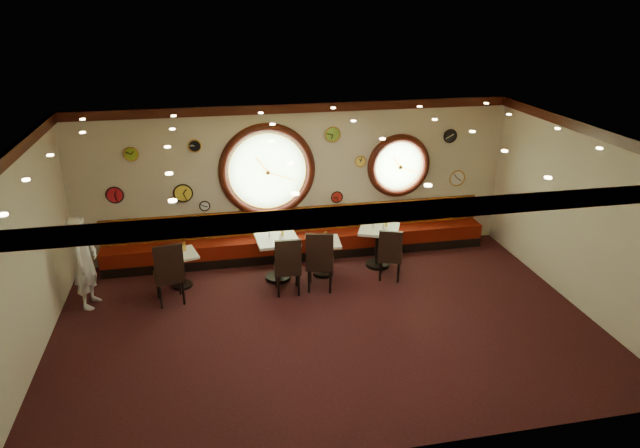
{
  "coord_description": "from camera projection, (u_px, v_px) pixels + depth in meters",
  "views": [
    {
      "loc": [
        -1.76,
        -8.14,
        5.18
      ],
      "look_at": [
        0.05,
        0.8,
        1.5
      ],
      "focal_mm": 32.0,
      "sensor_mm": 36.0,
      "label": 1
    }
  ],
  "objects": [
    {
      "name": "floor",
      "position": [
        326.0,
        323.0,
        9.66
      ],
      "size": [
        9.0,
        6.0,
        0.0
      ],
      "primitive_type": "cube",
      "color": "black",
      "rests_on": "ground"
    },
    {
      "name": "ceiling",
      "position": [
        327.0,
        138.0,
        8.46
      ],
      "size": [
        9.0,
        6.0,
        0.02
      ],
      "primitive_type": "cube",
      "color": "#B07D31",
      "rests_on": "wall_back"
    },
    {
      "name": "wall_back",
      "position": [
        297.0,
        181.0,
        11.79
      ],
      "size": [
        9.0,
        0.02,
        3.2
      ],
      "primitive_type": "cube",
      "color": "beige",
      "rests_on": "floor"
    },
    {
      "name": "wall_front",
      "position": [
        383.0,
        341.0,
        6.33
      ],
      "size": [
        9.0,
        0.02,
        3.2
      ],
      "primitive_type": "cube",
      "color": "beige",
      "rests_on": "floor"
    },
    {
      "name": "wall_left",
      "position": [
        23.0,
        261.0,
        8.23
      ],
      "size": [
        0.02,
        6.0,
        3.2
      ],
      "primitive_type": "cube",
      "color": "beige",
      "rests_on": "floor"
    },
    {
      "name": "wall_right",
      "position": [
        580.0,
        217.0,
        9.89
      ],
      "size": [
        0.02,
        6.0,
        3.2
      ],
      "primitive_type": "cube",
      "color": "beige",
      "rests_on": "floor"
    },
    {
      "name": "molding_back",
      "position": [
        296.0,
        108.0,
        11.18
      ],
      "size": [
        9.0,
        0.1,
        0.18
      ],
      "primitive_type": "cube",
      "color": "#341009",
      "rests_on": "wall_back"
    },
    {
      "name": "molding_front",
      "position": [
        388.0,
        213.0,
        5.82
      ],
      "size": [
        9.0,
        0.1,
        0.18
      ],
      "primitive_type": "cube",
      "color": "#341009",
      "rests_on": "wall_back"
    },
    {
      "name": "molding_left",
      "position": [
        5.0,
        160.0,
        7.68
      ],
      "size": [
        0.1,
        6.0,
        0.18
      ],
      "primitive_type": "cube",
      "color": "#341009",
      "rests_on": "wall_back"
    },
    {
      "name": "molding_right",
      "position": [
        593.0,
        131.0,
        9.31
      ],
      "size": [
        0.1,
        6.0,
        0.18
      ],
      "primitive_type": "cube",
      "color": "#341009",
      "rests_on": "wall_back"
    },
    {
      "name": "banquette_base",
      "position": [
        300.0,
        252.0,
        12.1
      ],
      "size": [
        8.0,
        0.55,
        0.2
      ],
      "primitive_type": "cube",
      "color": "black",
      "rests_on": "floor"
    },
    {
      "name": "banquette_seat",
      "position": [
        300.0,
        241.0,
        12.0
      ],
      "size": [
        8.0,
        0.55,
        0.3
      ],
      "primitive_type": "cube",
      "color": "#5D1007",
      "rests_on": "banquette_base"
    },
    {
      "name": "banquette_back",
      "position": [
        298.0,
        220.0,
        12.05
      ],
      "size": [
        8.0,
        0.1,
        0.55
      ],
      "primitive_type": "cube",
      "color": "#601007",
      "rests_on": "wall_back"
    },
    {
      "name": "porthole_left_glass",
      "position": [
        267.0,
        171.0,
        11.58
      ],
      "size": [
        1.66,
        0.02,
        1.66
      ],
      "primitive_type": "cylinder",
      "rotation": [
        1.57,
        0.0,
        0.0
      ],
      "color": "#9FCE7B",
      "rests_on": "wall_back"
    },
    {
      "name": "porthole_left_frame",
      "position": [
        267.0,
        171.0,
        11.57
      ],
      "size": [
        1.98,
        0.18,
        1.98
      ],
      "primitive_type": "torus",
      "rotation": [
        1.57,
        0.0,
        0.0
      ],
      "color": "#341009",
      "rests_on": "wall_back"
    },
    {
      "name": "porthole_left_ring",
      "position": [
        268.0,
        172.0,
        11.54
      ],
      "size": [
        1.61,
        0.03,
        1.61
      ],
      "primitive_type": "torus",
      "rotation": [
        1.57,
        0.0,
        0.0
      ],
      "color": "gold",
      "rests_on": "wall_back"
    },
    {
      "name": "porthole_right_glass",
      "position": [
        398.0,
        166.0,
        12.11
      ],
      "size": [
        1.1,
        0.02,
        1.1
      ],
      "primitive_type": "cylinder",
      "rotation": [
        1.57,
        0.0,
        0.0
      ],
      "color": "#9FCE7B",
      "rests_on": "wall_back"
    },
    {
      "name": "porthole_right_frame",
      "position": [
        399.0,
        166.0,
        12.1
      ],
      "size": [
        1.38,
        0.18,
        1.38
      ],
      "primitive_type": "torus",
      "rotation": [
        1.57,
        0.0,
        0.0
      ],
      "color": "#341009",
      "rests_on": "wall_back"
    },
    {
      "name": "porthole_right_ring",
      "position": [
        399.0,
        166.0,
        12.07
      ],
      "size": [
        1.09,
        0.03,
        1.09
      ],
      "primitive_type": "torus",
      "rotation": [
        1.57,
        0.0,
        0.0
      ],
      "color": "gold",
      "rests_on": "wall_back"
    },
    {
      "name": "wall_clock_0",
      "position": [
        195.0,
        146.0,
        11.07
      ],
      "size": [
        0.24,
        0.03,
        0.24
      ],
      "primitive_type": "cylinder",
      "rotation": [
        1.57,
        0.0,
        0.0
      ],
      "color": "black",
      "rests_on": "wall_back"
    },
    {
      "name": "wall_clock_1",
      "position": [
        360.0,
        161.0,
        11.87
      ],
      "size": [
        0.22,
        0.03,
        0.22
      ],
      "primitive_type": "cylinder",
      "rotation": [
        1.57,
        0.0,
        0.0
      ],
      "color": "#F4DC51",
      "rests_on": "wall_back"
    },
    {
      "name": "wall_clock_2",
      "position": [
        333.0,
        134.0,
        11.54
      ],
      "size": [
        0.3,
        0.03,
        0.3
      ],
      "primitive_type": "cylinder",
      "rotation": [
        1.57,
        0.0,
        0.0
      ],
      "color": "#81B338",
      "rests_on": "wall_back"
    },
    {
      "name": "wall_clock_3",
      "position": [
        205.0,
        206.0,
        11.55
      ],
      "size": [
        0.2,
        0.03,
        0.2
      ],
      "primitive_type": "cylinder",
      "rotation": [
        1.57,
        0.0,
        0.0
      ],
      "color": "white",
      "rests_on": "wall_back"
    },
    {
      "name": "wall_clock_4",
      "position": [
        131.0,
        154.0,
        10.88
      ],
      "size": [
        0.26,
        0.03,
        0.26
      ],
      "primitive_type": "cylinder",
      "rotation": [
        1.57,
        0.0,
        0.0
      ],
      "color": "#8CBC25",
      "rests_on": "wall_back"
    },
    {
      "name": "wall_clock_5",
      "position": [
        337.0,
        197.0,
        12.06
      ],
      "size": [
        0.24,
        0.03,
        0.24
      ],
      "primitive_type": "cylinder",
      "rotation": [
        1.57,
        0.0,
        0.0
      ],
      "color": "red",
      "rests_on": "wall_back"
    },
    {
      "name": "wall_clock_6",
      "position": [
        115.0,
        195.0,
        11.11
      ],
      "size": [
        0.32,
        0.03,
        0.32
      ],
      "primitive_type": "cylinder",
      "rotation": [
        1.57,
        0.0,
        0.0
      ],
      "color": "red",
      "rests_on": "wall_back"
    },
    {
      "name": "wall_clock_7",
      "position": [
        183.0,
        193.0,
        11.37
      ],
      "size": [
        0.36,
        0.03,
        0.36
      ],
      "primitive_type": "cylinder",
      "rotation": [
        1.57,
        0.0,
        0.0
      ],
      "color": "yellow",
      "rests_on": "wall_back"
    },
    {
      "name": "wall_clock_8",
      "position": [
        450.0,
        136.0,
        12.06
      ],
      "size": [
        0.28,
        0.03,
        0.28
      ],
      "primitive_type": "cylinder",
      "rotation": [
        1.57,
        0.0,
        0.0
      ],
      "color": "black",
      "rests_on": "wall_back"
    },
    {
      "name": "wall_clock_9",
      "position": [
        457.0,
        178.0,
        12.46
      ],
      "size": [
        0.34,
        0.03,
        0.34
      ],
      "primitive_type": "cylinder",
      "rotation": [
        1.57,
        0.0,
        0.0
      ],
      "color": "white",
      "rests_on": "wall_back"
    },
    {
      "name": "table_a",
      "position": [
        180.0,
        266.0,
        10.74
      ],
      "size": [
        0.76,
        0.76,
        0.69
      ],
      "color": "black",
      "rests_on": "floor"
    },
    {
      "name": "table_b",
      "position": [
        278.0,
        253.0,
        10.98
      ],
      "size": [
        0.83,
        0.83,
        0.87
      ],
      "color": "black",
      "rests_on": "floor"
    },
    {
      "name": "table_c",
      "position": [
        323.0,
        253.0,
        11.2
      ],
      "size": [
        0.7,
        0.7,
        0.72
      ],
      "color": "black",
      "rests_on": "floor"
    },
    {
      "name": "table_d",
      "position": [
        379.0,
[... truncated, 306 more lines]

